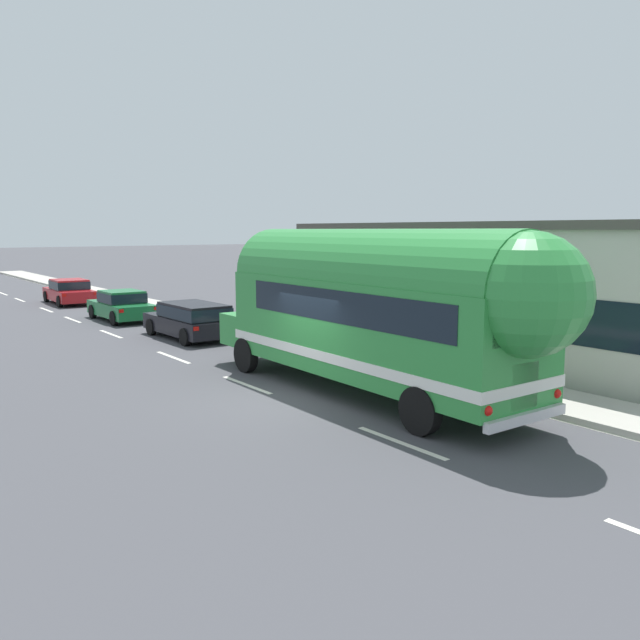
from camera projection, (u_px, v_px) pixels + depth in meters
ground_plane at (286, 400)px, 15.54m from camera, size 300.00×300.00×0.00m
lane_markings at (170, 327)px, 27.22m from camera, size 3.92×80.00×0.01m
sidewalk_slab at (248, 328)px, 26.33m from camera, size 2.14×90.00×0.15m
roadside_building at (533, 285)px, 22.52m from camera, size 9.79×15.14×4.34m
painted_bus at (380, 305)px, 15.35m from camera, size 2.77×11.66×4.12m
car_lead at (191, 318)px, 24.18m from camera, size 1.99×4.45×1.37m
car_second at (122, 305)px, 29.10m from camera, size 1.91×4.29×1.37m
car_third at (69, 291)px, 35.70m from camera, size 2.10×4.58×1.37m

